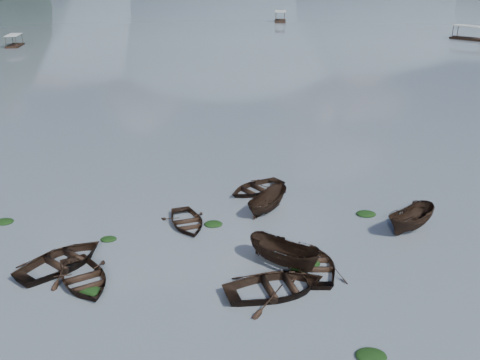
{
  "coord_description": "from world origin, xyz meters",
  "views": [
    {
      "loc": [
        1.23,
        -18.34,
        14.49
      ],
      "look_at": [
        0.0,
        12.0,
        2.0
      ],
      "focal_mm": 40.0,
      "sensor_mm": 36.0,
      "label": 1
    }
  ],
  "objects_px": {
    "rowboat_0": "(84,283)",
    "pontoon_centre": "(280,22)",
    "pontoon_left": "(15,46)",
    "rowboat_3": "(316,269)"
  },
  "relations": [
    {
      "from": "rowboat_0",
      "to": "pontoon_left",
      "type": "height_order",
      "value": "pontoon_left"
    },
    {
      "from": "rowboat_3",
      "to": "pontoon_centre",
      "type": "bearing_deg",
      "value": -92.86
    },
    {
      "from": "pontoon_left",
      "to": "pontoon_centre",
      "type": "relative_size",
      "value": 0.79
    },
    {
      "from": "rowboat_3",
      "to": "pontoon_left",
      "type": "bearing_deg",
      "value": -59.17
    },
    {
      "from": "pontoon_centre",
      "to": "pontoon_left",
      "type": "bearing_deg",
      "value": -136.1
    },
    {
      "from": "rowboat_3",
      "to": "pontoon_centre",
      "type": "relative_size",
      "value": 0.61
    },
    {
      "from": "rowboat_0",
      "to": "rowboat_3",
      "type": "xyz_separation_m",
      "value": [
        11.41,
        1.72,
        0.0
      ]
    },
    {
      "from": "rowboat_3",
      "to": "rowboat_0",
      "type": "bearing_deg",
      "value": 6.49
    },
    {
      "from": "rowboat_0",
      "to": "pontoon_centre",
      "type": "xyz_separation_m",
      "value": [
        13.01,
        120.73,
        0.0
      ]
    },
    {
      "from": "rowboat_3",
      "to": "pontoon_left",
      "type": "height_order",
      "value": "pontoon_left"
    }
  ]
}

